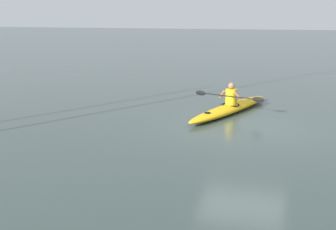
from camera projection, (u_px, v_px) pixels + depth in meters
name	position (u px, v px, depth m)	size (l,w,h in m)	color
ground_plane	(245.00, 128.00, 13.14)	(160.00, 160.00, 0.00)	#384742
kayak	(231.00, 108.00, 15.14)	(2.27, 5.13, 0.28)	#EAB214
kayaker	(231.00, 95.00, 15.03)	(2.38, 0.83, 0.72)	yellow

